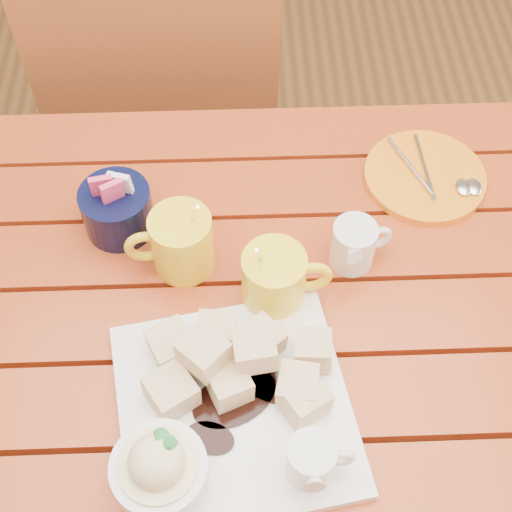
{
  "coord_description": "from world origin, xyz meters",
  "views": [
    {
      "loc": [
        -0.02,
        -0.47,
        1.57
      ],
      "look_at": [
        0.0,
        0.05,
        0.82
      ],
      "focal_mm": 50.0,
      "sensor_mm": 36.0,
      "label": 1
    }
  ],
  "objects_px": {
    "dessert_plate": "(221,415)",
    "chair_far": "(167,119)",
    "coffee_mug_left": "(180,242)",
    "table": "(256,356)",
    "coffee_mug_right": "(276,279)",
    "orange_saucer": "(426,177)"
  },
  "relations": [
    {
      "from": "coffee_mug_left",
      "to": "chair_far",
      "type": "xyz_separation_m",
      "value": [
        -0.07,
        0.53,
        -0.29
      ]
    },
    {
      "from": "coffee_mug_right",
      "to": "orange_saucer",
      "type": "relative_size",
      "value": 0.76
    },
    {
      "from": "table",
      "to": "orange_saucer",
      "type": "distance_m",
      "value": 0.37
    },
    {
      "from": "coffee_mug_left",
      "to": "table",
      "type": "bearing_deg",
      "value": -49.35
    },
    {
      "from": "chair_far",
      "to": "dessert_plate",
      "type": "bearing_deg",
      "value": 95.31
    },
    {
      "from": "dessert_plate",
      "to": "coffee_mug_left",
      "type": "bearing_deg",
      "value": 102.36
    },
    {
      "from": "table",
      "to": "coffee_mug_right",
      "type": "xyz_separation_m",
      "value": [
        0.03,
        0.03,
        0.16
      ]
    },
    {
      "from": "table",
      "to": "chair_far",
      "type": "bearing_deg",
      "value": 104.78
    },
    {
      "from": "coffee_mug_left",
      "to": "chair_far",
      "type": "height_order",
      "value": "chair_far"
    },
    {
      "from": "coffee_mug_right",
      "to": "orange_saucer",
      "type": "xyz_separation_m",
      "value": [
        0.24,
        0.2,
        -0.04
      ]
    },
    {
      "from": "table",
      "to": "dessert_plate",
      "type": "height_order",
      "value": "dessert_plate"
    },
    {
      "from": "table",
      "to": "chair_far",
      "type": "distance_m",
      "value": 0.66
    },
    {
      "from": "dessert_plate",
      "to": "coffee_mug_left",
      "type": "distance_m",
      "value": 0.25
    },
    {
      "from": "orange_saucer",
      "to": "coffee_mug_right",
      "type": "bearing_deg",
      "value": -139.52
    },
    {
      "from": "table",
      "to": "coffee_mug_right",
      "type": "bearing_deg",
      "value": 48.07
    },
    {
      "from": "dessert_plate",
      "to": "coffee_mug_left",
      "type": "xyz_separation_m",
      "value": [
        -0.05,
        0.24,
        0.02
      ]
    },
    {
      "from": "dessert_plate",
      "to": "chair_far",
      "type": "xyz_separation_m",
      "value": [
        -0.12,
        0.77,
        -0.27
      ]
    },
    {
      "from": "coffee_mug_left",
      "to": "orange_saucer",
      "type": "xyz_separation_m",
      "value": [
        0.37,
        0.14,
        -0.04
      ]
    },
    {
      "from": "dessert_plate",
      "to": "coffee_mug_right",
      "type": "bearing_deg",
      "value": 67.38
    },
    {
      "from": "table",
      "to": "coffee_mug_right",
      "type": "distance_m",
      "value": 0.16
    },
    {
      "from": "table",
      "to": "coffee_mug_left",
      "type": "xyz_separation_m",
      "value": [
        -0.1,
        0.09,
        0.16
      ]
    },
    {
      "from": "dessert_plate",
      "to": "chair_far",
      "type": "height_order",
      "value": "chair_far"
    }
  ]
}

